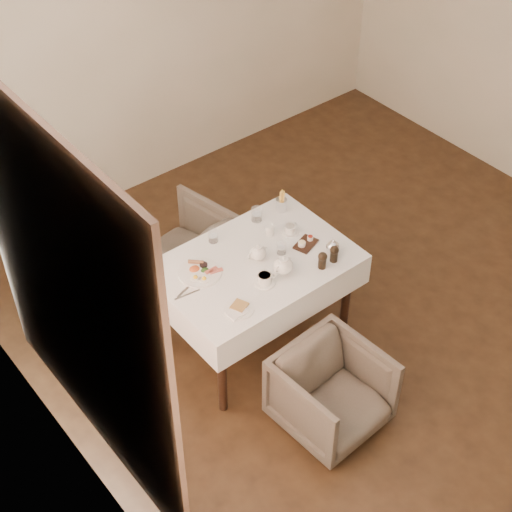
{
  "coord_description": "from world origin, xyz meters",
  "views": [
    {
      "loc": [
        -3.17,
        -2.57,
        4.2
      ],
      "look_at": [
        -0.8,
        0.38,
        0.82
      ],
      "focal_mm": 55.0,
      "sensor_mm": 36.0,
      "label": 1
    }
  ],
  "objects": [
    {
      "name": "pepper_mill_left",
      "position": [
        -0.49,
        0.08,
        0.82
      ],
      "size": [
        0.08,
        0.08,
        0.12
      ],
      "primitive_type": null,
      "rotation": [
        0.0,
        0.0,
        0.4
      ],
      "color": "black",
      "rests_on": "table"
    },
    {
      "name": "glass_mid",
      "position": [
        -0.61,
        0.35,
        0.8
      ],
      "size": [
        0.08,
        0.08,
        0.09
      ],
      "primitive_type": "cylinder",
      "rotation": [
        0.0,
        0.0,
        0.4
      ],
      "color": "silver",
      "rests_on": "table"
    },
    {
      "name": "creamer",
      "position": [
        -0.55,
        0.55,
        0.79
      ],
      "size": [
        0.07,
        0.07,
        0.07
      ],
      "primitive_type": "cylinder",
      "rotation": [
        0.0,
        0.0,
        -0.23
      ],
      "color": "white",
      "rests_on": "table"
    },
    {
      "name": "table",
      "position": [
        -0.8,
        0.39,
        0.64
      ],
      "size": [
        1.28,
        0.88,
        0.75
      ],
      "color": "black",
      "rests_on": "ground"
    },
    {
      "name": "silver_pot",
      "position": [
        -0.35,
        0.14,
        0.81
      ],
      "size": [
        0.13,
        0.11,
        0.12
      ],
      "primitive_type": null,
      "rotation": [
        0.0,
        0.0,
        0.17
      ],
      "color": "white",
      "rests_on": "table"
    },
    {
      "name": "glass_left",
      "position": [
        -0.89,
        0.73,
        0.8
      ],
      "size": [
        0.08,
        0.08,
        0.09
      ],
      "primitive_type": "cylinder",
      "rotation": [
        0.0,
        0.0,
        0.17
      ],
      "color": "silver",
      "rests_on": "table"
    },
    {
      "name": "teapot_centre",
      "position": [
        -0.77,
        0.4,
        0.82
      ],
      "size": [
        0.16,
        0.12,
        0.12
      ],
      "primitive_type": null,
      "rotation": [
        0.0,
        0.0,
        -0.03
      ],
      "color": "white",
      "rests_on": "table"
    },
    {
      "name": "pepper_mill_right",
      "position": [
        -0.39,
        0.08,
        0.82
      ],
      "size": [
        0.08,
        0.08,
        0.12
      ],
      "primitive_type": null,
      "rotation": [
        0.0,
        0.0,
        -0.35
      ],
      "color": "black",
      "rests_on": "table"
    },
    {
      "name": "breakfast_plate",
      "position": [
        -1.14,
        0.53,
        0.76
      ],
      "size": [
        0.28,
        0.28,
        0.04
      ],
      "rotation": [
        0.0,
        0.0,
        0.35
      ],
      "color": "white",
      "rests_on": "table"
    },
    {
      "name": "side_plate",
      "position": [
        -1.15,
        0.11,
        0.76
      ],
      "size": [
        0.19,
        0.19,
        0.02
      ],
      "rotation": [
        0.0,
        0.0,
        0.18
      ],
      "color": "white",
      "rests_on": "table"
    },
    {
      "name": "teacup_near",
      "position": [
        -0.88,
        0.2,
        0.79
      ],
      "size": [
        0.14,
        0.14,
        0.07
      ],
      "rotation": [
        0.0,
        0.0,
        -0.39
      ],
      "color": "white",
      "rests_on": "table"
    },
    {
      "name": "room",
      "position": [
        -2.22,
        0.0,
        1.6
      ],
      "size": [
        5.0,
        5.0,
        5.0
      ],
      "color": "black",
      "rests_on": "ground"
    },
    {
      "name": "armchair_near",
      "position": [
        -0.87,
        -0.46,
        0.29
      ],
      "size": [
        0.65,
        0.67,
        0.57
      ],
      "primitive_type": "imported",
      "rotation": [
        0.0,
        0.0,
        0.06
      ],
      "color": "brown",
      "rests_on": "ground"
    },
    {
      "name": "teacup_far",
      "position": [
        -0.43,
        0.47,
        0.78
      ],
      "size": [
        0.12,
        0.12,
        0.06
      ],
      "rotation": [
        0.0,
        0.0,
        0.16
      ],
      "color": "white",
      "rests_on": "table"
    },
    {
      "name": "cutlery_fork",
      "position": [
        -1.29,
        0.47,
        0.76
      ],
      "size": [
        0.19,
        0.08,
        0.0
      ],
      "primitive_type": "cube",
      "rotation": [
        0.0,
        0.0,
        1.89
      ],
      "color": "silver",
      "rests_on": "table"
    },
    {
      "name": "glass_right",
      "position": [
        -0.52,
        0.72,
        0.81
      ],
      "size": [
        0.09,
        0.09,
        0.1
      ],
      "primitive_type": "cylinder",
      "rotation": [
        0.0,
        0.0,
        0.26
      ],
      "color": "silver",
      "rests_on": "table"
    },
    {
      "name": "teapot_front",
      "position": [
        -0.72,
        0.2,
        0.82
      ],
      "size": [
        0.2,
        0.17,
        0.14
      ],
      "primitive_type": null,
      "rotation": [
        0.0,
        0.0,
        0.23
      ],
      "color": "white",
      "rests_on": "table"
    },
    {
      "name": "cutlery_knife",
      "position": [
        -1.32,
        0.42,
        0.76
      ],
      "size": [
        0.18,
        0.04,
        0.0
      ],
      "primitive_type": "cube",
      "rotation": [
        0.0,
        0.0,
        1.43
      ],
      "color": "silver",
      "rests_on": "table"
    },
    {
      "name": "armchair_far",
      "position": [
        -0.85,
        1.18,
        0.32
      ],
      "size": [
        0.8,
        0.82,
        0.63
      ],
      "primitive_type": "imported",
      "rotation": [
        0.0,
        0.0,
        3.34
      ],
      "color": "brown",
      "rests_on": "ground"
    },
    {
      "name": "condiment_board",
      "position": [
        -0.43,
        0.31,
        0.77
      ],
      "size": [
        0.19,
        0.16,
        0.04
      ],
      "rotation": [
        0.0,
        0.0,
        0.31
      ],
      "color": "black",
      "rests_on": "table"
    },
    {
      "name": "fries_cup",
      "position": [
        -0.32,
        0.7,
        0.83
      ],
      "size": [
        0.08,
        0.08,
        0.17
      ],
      "rotation": [
        0.0,
        0.0,
        -0.12
      ],
      "color": "silver",
      "rests_on": "table"
    }
  ]
}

